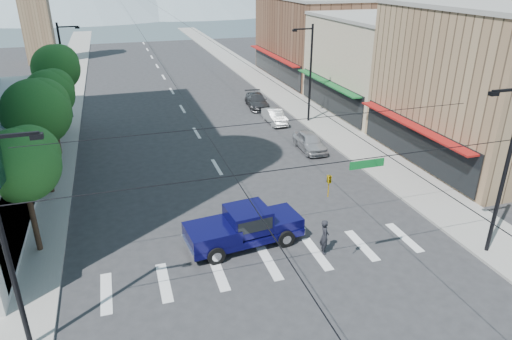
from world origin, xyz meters
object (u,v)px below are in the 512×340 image
object	(u,v)px
pedestrian	(325,237)
parked_car_far	(257,101)
parked_car_near	(310,142)
pickup_truck	(244,226)
parked_car_mid	(275,116)

from	to	relation	value
pedestrian	parked_car_far	world-z (taller)	pedestrian
pedestrian	parked_car_near	world-z (taller)	pedestrian
parked_car_near	pedestrian	bearing A→B (deg)	-108.97
pickup_truck	pedestrian	size ratio (longest dim) A/B	3.38
parked_car_mid	pickup_truck	bearing A→B (deg)	-114.24
parked_car_near	parked_car_far	xyz separation A→B (m)	(-0.33, 13.11, -0.03)
pickup_truck	parked_car_far	xyz separation A→B (m)	(8.55, 24.75, -0.39)
pickup_truck	parked_car_near	distance (m)	14.65
pedestrian	parked_car_mid	bearing A→B (deg)	1.66
pickup_truck	parked_car_mid	xyz separation A→B (m)	(8.55, 19.12, -0.43)
parked_car_near	parked_car_mid	world-z (taller)	parked_car_near
pedestrian	pickup_truck	bearing A→B (deg)	76.64
pedestrian	parked_car_near	size ratio (longest dim) A/B	0.44
pickup_truck	parked_car_near	bearing A→B (deg)	46.57
pedestrian	parked_car_mid	distance (m)	21.64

